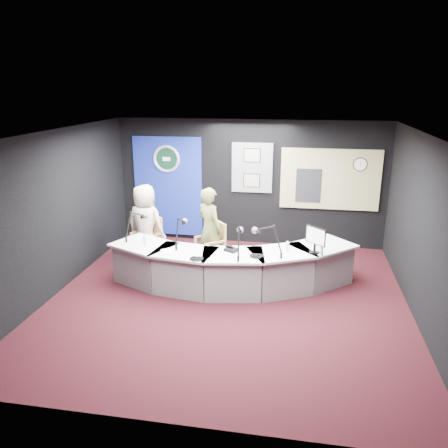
% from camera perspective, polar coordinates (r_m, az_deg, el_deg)
% --- Properties ---
extents(ground, '(6.00, 6.00, 0.00)m').
position_cam_1_polar(ground, '(7.78, 0.44, -9.59)').
color(ground, black).
rests_on(ground, ground).
extents(ceiling, '(6.00, 6.00, 0.02)m').
position_cam_1_polar(ceiling, '(6.97, 0.49, 11.40)').
color(ceiling, silver).
rests_on(ceiling, ground).
extents(wall_back, '(6.00, 0.02, 2.80)m').
position_cam_1_polar(wall_back, '(10.13, 3.28, 5.22)').
color(wall_back, black).
rests_on(wall_back, ground).
extents(wall_front, '(6.00, 0.02, 2.80)m').
position_cam_1_polar(wall_front, '(4.53, -5.93, -10.68)').
color(wall_front, black).
rests_on(wall_front, ground).
extents(wall_left, '(0.02, 6.00, 2.80)m').
position_cam_1_polar(wall_left, '(8.27, -20.50, 1.36)').
color(wall_left, black).
rests_on(wall_left, ground).
extents(wall_right, '(0.02, 6.00, 2.80)m').
position_cam_1_polar(wall_right, '(7.40, 24.04, -0.88)').
color(wall_right, black).
rests_on(wall_right, ground).
extents(broadcast_desk, '(4.50, 1.90, 0.75)m').
position_cam_1_polar(broadcast_desk, '(8.12, 0.74, -5.46)').
color(broadcast_desk, silver).
rests_on(broadcast_desk, ground).
extents(backdrop_panel, '(1.60, 0.05, 2.30)m').
position_cam_1_polar(backdrop_panel, '(10.52, -7.12, 4.74)').
color(backdrop_panel, navy).
rests_on(backdrop_panel, wall_back).
extents(agency_seal, '(0.63, 0.07, 0.63)m').
position_cam_1_polar(agency_seal, '(10.36, -7.32, 8.20)').
color(agency_seal, silver).
rests_on(agency_seal, backdrop_panel).
extents(seal_center, '(0.48, 0.01, 0.48)m').
position_cam_1_polar(seal_center, '(10.36, -7.31, 8.20)').
color(seal_center, black).
rests_on(seal_center, backdrop_panel).
extents(pinboard, '(0.90, 0.04, 1.10)m').
position_cam_1_polar(pinboard, '(10.03, 3.58, 7.13)').
color(pinboard, slate).
rests_on(pinboard, wall_back).
extents(framed_photo_upper, '(0.34, 0.02, 0.27)m').
position_cam_1_polar(framed_photo_upper, '(9.95, 3.59, 8.69)').
color(framed_photo_upper, gray).
rests_on(framed_photo_upper, pinboard).
extents(framed_photo_lower, '(0.34, 0.02, 0.27)m').
position_cam_1_polar(framed_photo_lower, '(10.05, 3.53, 5.53)').
color(framed_photo_lower, gray).
rests_on(framed_photo_lower, pinboard).
extents(booth_window_frame, '(2.12, 0.06, 1.32)m').
position_cam_1_polar(booth_window_frame, '(10.02, 13.31, 5.53)').
color(booth_window_frame, tan).
rests_on(booth_window_frame, wall_back).
extents(booth_glow, '(2.00, 0.02, 1.20)m').
position_cam_1_polar(booth_glow, '(10.01, 13.31, 5.52)').
color(booth_glow, '#FFD0A1').
rests_on(booth_glow, booth_window_frame).
extents(equipment_rack, '(0.55, 0.02, 0.75)m').
position_cam_1_polar(equipment_rack, '(10.01, 10.68, 4.80)').
color(equipment_rack, black).
rests_on(equipment_rack, booth_window_frame).
extents(wall_clock, '(0.28, 0.01, 0.28)m').
position_cam_1_polar(wall_clock, '(9.99, 16.91, 7.25)').
color(wall_clock, white).
rests_on(wall_clock, booth_window_frame).
extents(armchair_left, '(0.72, 0.72, 0.94)m').
position_cam_1_polar(armchair_left, '(9.28, -9.83, -2.15)').
color(armchair_left, tan).
rests_on(armchair_left, ground).
extents(armchair_right, '(0.77, 0.77, 0.98)m').
position_cam_1_polar(armchair_right, '(8.81, -1.83, -2.81)').
color(armchair_right, tan).
rests_on(armchair_right, ground).
extents(draped_jacket, '(0.49, 0.33, 0.70)m').
position_cam_1_polar(draped_jacket, '(9.47, -10.24, -0.79)').
color(draped_jacket, '#676157').
rests_on(draped_jacket, armchair_left).
extents(person_man, '(0.89, 0.67, 1.64)m').
position_cam_1_polar(person_man, '(9.17, -9.94, -0.08)').
color(person_man, beige).
rests_on(person_man, ground).
extents(person_woman, '(0.72, 0.69, 1.66)m').
position_cam_1_polar(person_woman, '(8.69, -1.85, -0.69)').
color(person_woman, brown).
rests_on(person_woman, ground).
extents(computer_monitor, '(0.30, 0.29, 0.27)m').
position_cam_1_polar(computer_monitor, '(7.77, 11.54, -1.43)').
color(computer_monitor, black).
rests_on(computer_monitor, broadcast_desk).
extents(desk_phone, '(0.27, 0.25, 0.05)m').
position_cam_1_polar(desk_phone, '(7.80, 0.93, -3.28)').
color(desk_phone, black).
rests_on(desk_phone, broadcast_desk).
extents(headphones_near, '(0.23, 0.23, 0.04)m').
position_cam_1_polar(headphones_near, '(7.57, 4.12, -4.04)').
color(headphones_near, black).
rests_on(headphones_near, broadcast_desk).
extents(headphones_far, '(0.23, 0.23, 0.04)m').
position_cam_1_polar(headphones_far, '(7.45, -3.51, -4.38)').
color(headphones_far, black).
rests_on(headphones_far, broadcast_desk).
extents(paper_stack, '(0.32, 0.34, 0.00)m').
position_cam_1_polar(paper_stack, '(7.85, -7.11, -3.46)').
color(paper_stack, white).
rests_on(paper_stack, broadcast_desk).
extents(notepad, '(0.25, 0.31, 0.00)m').
position_cam_1_polar(notepad, '(7.48, -1.17, -4.40)').
color(notepad, white).
rests_on(notepad, broadcast_desk).
extents(boom_mic_a, '(0.29, 0.72, 0.60)m').
position_cam_1_polar(boom_mic_a, '(8.57, -11.16, 0.23)').
color(boom_mic_a, black).
rests_on(boom_mic_a, broadcast_desk).
extents(boom_mic_b, '(0.16, 0.74, 0.60)m').
position_cam_1_polar(boom_mic_b, '(8.08, -5.55, -0.56)').
color(boom_mic_b, black).
rests_on(boom_mic_b, broadcast_desk).
extents(boom_mic_c, '(0.17, 0.74, 0.60)m').
position_cam_1_polar(boom_mic_c, '(7.55, 1.96, -1.78)').
color(boom_mic_c, black).
rests_on(boom_mic_c, broadcast_desk).
extents(boom_mic_d, '(0.61, 0.50, 0.60)m').
position_cam_1_polar(boom_mic_d, '(7.64, 5.59, -1.63)').
color(boom_mic_d, black).
rests_on(boom_mic_d, broadcast_desk).
extents(water_bottles, '(3.18, 0.17, 0.18)m').
position_cam_1_polar(water_bottles, '(7.89, 0.85, -2.55)').
color(water_bottles, silver).
rests_on(water_bottles, broadcast_desk).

